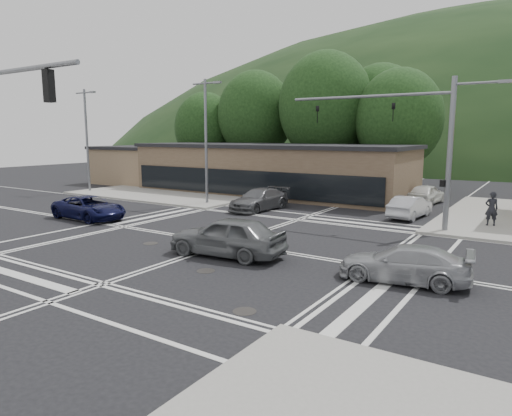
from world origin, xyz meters
The scene contains 20 objects.
ground centered at (0.00, 0.00, 0.00)m, with size 120.00×120.00×0.00m, color black.
sidewalk_nw centered at (-15.00, 15.00, 0.07)m, with size 16.00×16.00×0.15m, color gray.
commercial_row centered at (-8.00, 17.00, 2.00)m, with size 24.00×8.00×4.00m, color brown.
commercial_nw centered at (-24.00, 17.00, 1.80)m, with size 8.00×7.00×3.60m, color #846B4F.
hill_north centered at (0.00, 90.00, 0.00)m, with size 252.00×126.00×140.00m, color black.
tree_n_a centered at (-14.00, 24.00, 7.14)m, with size 8.00×8.00×11.75m.
tree_n_b centered at (-6.00, 24.00, 7.79)m, with size 9.00×9.00×12.98m.
tree_n_c centered at (1.00, 24.00, 6.49)m, with size 7.60×7.60×10.87m.
tree_n_d centered at (-20.00, 23.00, 5.84)m, with size 6.80×6.80×9.76m.
tree_n_e centered at (-2.00, 28.00, 7.14)m, with size 8.40×8.40×11.98m.
streetlight_nw centered at (-8.44, 9.00, 5.05)m, with size 2.50×0.25×9.00m.
streetlight_w centered at (-21.94, 9.00, 5.05)m, with size 2.50×0.25×9.00m.
signal_mast_ne centered at (6.95, 8.20, 5.07)m, with size 11.65×0.30×8.00m.
car_blue_west centered at (-10.81, 0.50, 0.71)m, with size 2.34×5.08×1.41m, color #0B0D33.
car_grey_center centered at (1.38, -1.79, 0.86)m, with size 2.02×5.03×1.71m, color slate.
car_silver_east centered at (8.61, -1.19, 0.65)m, with size 1.82×4.48×1.30m, color #9B9DA2.
car_queue_a centered at (5.50, 11.57, 0.69)m, with size 1.46×4.18×1.38m, color #AAACB2.
car_queue_b centered at (5.00, 18.05, 0.75)m, with size 1.77×4.39×1.50m, color white.
car_northbound centered at (-3.93, 9.00, 0.73)m, with size 2.05×5.03×1.46m, color #525456.
pedestrian centered at (10.07, 10.83, 1.09)m, with size 0.68×0.45×1.88m, color black.
Camera 1 is at (12.68, -16.93, 5.11)m, focal length 32.00 mm.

